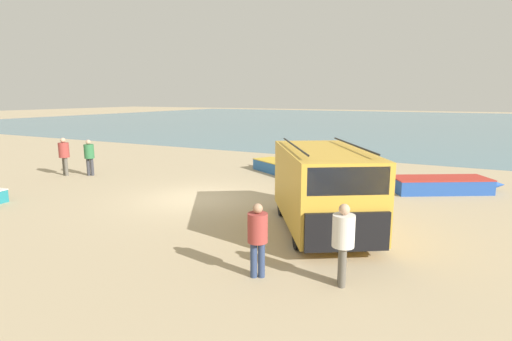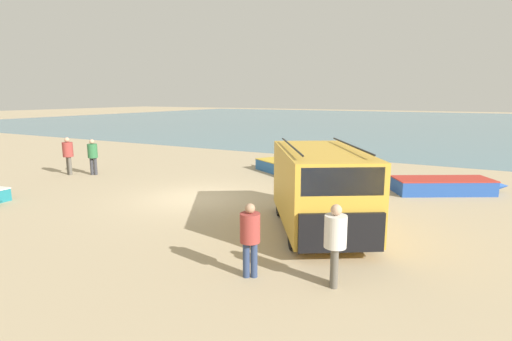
% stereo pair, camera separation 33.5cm
% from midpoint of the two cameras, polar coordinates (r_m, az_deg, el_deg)
% --- Properties ---
extents(ground_plane, '(200.00, 200.00, 0.00)m').
position_cam_midpoint_polar(ground_plane, '(15.15, -9.22, -3.98)').
color(ground_plane, tan).
extents(sea_water, '(120.00, 80.00, 0.01)m').
position_cam_midpoint_polar(sea_water, '(64.45, 19.60, 6.62)').
color(sea_water, slate).
rests_on(sea_water, ground_plane).
extents(parked_van, '(4.26, 5.11, 2.45)m').
position_cam_midpoint_polar(parked_van, '(11.37, 8.72, -2.24)').
color(parked_van, gold).
rests_on(parked_van, ground_plane).
extents(fishing_rowboat_1, '(5.03, 3.56, 0.57)m').
position_cam_midpoint_polar(fishing_rowboat_1, '(19.59, 3.64, 0.30)').
color(fishing_rowboat_1, '#2D66AD').
rests_on(fishing_rowboat_1, ground_plane).
extents(fishing_rowboat_2, '(4.39, 3.08, 0.60)m').
position_cam_midpoint_polar(fishing_rowboat_2, '(17.49, 24.79, -1.87)').
color(fishing_rowboat_2, '#234CA3').
rests_on(fishing_rowboat_2, ground_plane).
extents(fisherman_0, '(0.42, 0.42, 1.61)m').
position_cam_midpoint_polar(fisherman_0, '(8.38, -0.92, -9.00)').
color(fisherman_0, navy).
rests_on(fisherman_0, ground_plane).
extents(fisherman_1, '(0.46, 0.46, 1.74)m').
position_cam_midpoint_polar(fisherman_1, '(20.75, -23.15, 2.16)').
color(fisherman_1, '#38383D').
rests_on(fisherman_1, ground_plane).
extents(fisherman_2, '(0.45, 0.45, 1.70)m').
position_cam_midpoint_polar(fisherman_2, '(8.17, 11.19, -9.33)').
color(fisherman_2, '#5B564C').
rests_on(fisherman_2, ground_plane).
extents(fisherman_3, '(0.48, 0.48, 1.83)m').
position_cam_midpoint_polar(fisherman_3, '(21.26, -26.14, 2.25)').
color(fisherman_3, '#5B564C').
rests_on(fisherman_3, ground_plane).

